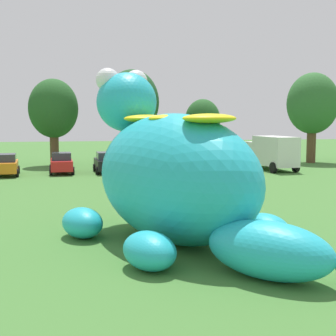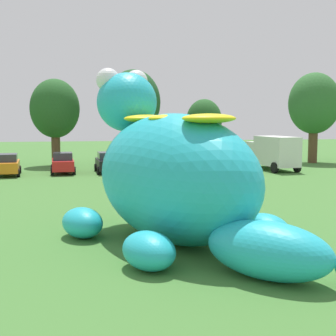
% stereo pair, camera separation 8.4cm
% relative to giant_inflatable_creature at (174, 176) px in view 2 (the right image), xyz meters
% --- Properties ---
extents(ground_plane, '(160.00, 160.00, 0.00)m').
position_rel_giant_inflatable_creature_xyz_m(ground_plane, '(1.04, -1.08, -2.38)').
color(ground_plane, '#427533').
extents(giant_inflatable_creature, '(9.77, 11.26, 6.50)m').
position_rel_giant_inflatable_creature_xyz_m(giant_inflatable_creature, '(0.00, 0.00, 0.00)').
color(giant_inflatable_creature, '#23B2C6').
rests_on(giant_inflatable_creature, ground).
extents(car_orange, '(2.23, 4.24, 1.72)m').
position_rel_giant_inflatable_creature_xyz_m(car_orange, '(-9.07, 21.59, -1.52)').
color(car_orange, orange).
rests_on(car_orange, ground).
extents(car_red, '(2.12, 4.19, 1.72)m').
position_rel_giant_inflatable_creature_xyz_m(car_red, '(-4.84, 22.30, -1.52)').
color(car_red, red).
rests_on(car_red, ground).
extents(car_black, '(2.12, 4.19, 1.72)m').
position_rel_giant_inflatable_creature_xyz_m(car_black, '(-1.22, 22.10, -1.52)').
color(car_black, black).
rests_on(car_black, ground).
extents(car_blue, '(2.10, 4.18, 1.72)m').
position_rel_giant_inflatable_creature_xyz_m(car_blue, '(2.66, 21.74, -1.52)').
color(car_blue, '#2347B7').
rests_on(car_blue, ground).
extents(car_green, '(2.15, 4.20, 1.72)m').
position_rel_giant_inflatable_creature_xyz_m(car_green, '(6.59, 20.79, -1.52)').
color(car_green, '#1E7238').
rests_on(car_green, ground).
extents(box_truck, '(2.87, 6.57, 2.95)m').
position_rel_giant_inflatable_creature_xyz_m(box_truck, '(13.12, 21.66, -0.78)').
color(box_truck, silver).
rests_on(box_truck, ground).
extents(tree_mid_left, '(4.63, 4.63, 8.22)m').
position_rel_giant_inflatable_creature_xyz_m(tree_mid_left, '(-5.74, 28.85, 3.00)').
color(tree_mid_left, brown).
rests_on(tree_mid_left, ground).
extents(tree_centre_left, '(5.13, 5.13, 9.11)m').
position_rel_giant_inflatable_creature_xyz_m(tree_centre_left, '(1.61, 27.80, 3.58)').
color(tree_centre_left, brown).
rests_on(tree_centre_left, ground).
extents(tree_centre, '(3.66, 3.66, 6.49)m').
position_rel_giant_inflatable_creature_xyz_m(tree_centre, '(9.11, 29.86, 1.87)').
color(tree_centre, brown).
rests_on(tree_centre, ground).
extents(tree_centre_right, '(5.13, 5.13, 9.11)m').
position_rel_giant_inflatable_creature_xyz_m(tree_centre_right, '(19.88, 27.21, 3.58)').
color(tree_centre_right, brown).
rests_on(tree_centre_right, ground).
extents(spectator_near_inflatable, '(0.38, 0.26, 1.71)m').
position_rel_giant_inflatable_creature_xyz_m(spectator_near_inflatable, '(3.04, 13.78, -1.53)').
color(spectator_near_inflatable, '#2D334C').
rests_on(spectator_near_inflatable, ground).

